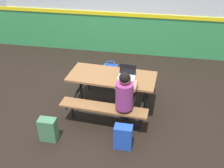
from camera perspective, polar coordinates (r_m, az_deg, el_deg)
name	(u,v)px	position (r m, az deg, el deg)	size (l,w,h in m)	color
ground_plane	(101,106)	(5.40, -2.55, -4.81)	(10.00, 10.00, 0.02)	black
accent_backdrop	(121,10)	(7.27, 2.02, 16.11)	(8.00, 0.14, 2.60)	#338C4C
picnic_table_main	(112,83)	(5.03, 0.00, 0.22)	(1.73, 1.65, 0.74)	brown
student_nearer	(125,95)	(4.43, 2.93, -2.57)	(0.38, 0.53, 1.21)	#2D2D38
laptop_silver	(127,74)	(4.90, 3.36, 2.14)	(0.33, 0.24, 0.22)	silver
backpack_dark	(123,137)	(4.35, 2.49, -11.66)	(0.30, 0.22, 0.44)	#1E47B2
tote_bag_bright	(111,71)	(6.23, -0.29, 2.86)	(0.34, 0.21, 0.43)	#1E47B2
satchel_spare	(48,129)	(4.61, -13.96, -9.79)	(0.30, 0.22, 0.44)	#3F724C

